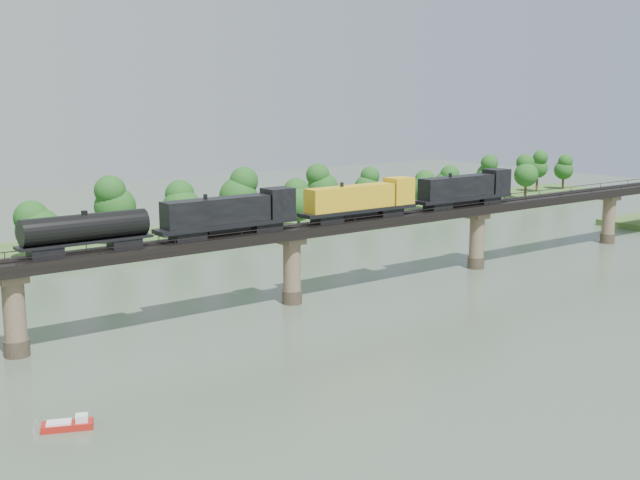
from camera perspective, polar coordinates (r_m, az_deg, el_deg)
ground at (r=97.56m, az=8.29°, el=-8.13°), size 400.00×400.00×0.00m
far_bank at (r=166.36m, az=-12.95°, el=-0.21°), size 300.00×24.00×1.60m
bridge at (r=118.25m, az=-2.01°, el=-1.96°), size 236.00×30.00×11.50m
bridge_superstructure at (r=117.05m, az=-2.03°, el=1.06°), size 220.00×4.90×0.75m
far_treeline at (r=157.85m, az=-15.11°, el=2.08°), size 289.06×17.54×13.60m
freight_train at (r=119.61m, az=-0.04°, el=2.50°), size 86.10×3.35×5.93m
motorboat at (r=80.18m, az=-17.46°, el=-12.41°), size 4.95×3.39×1.31m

